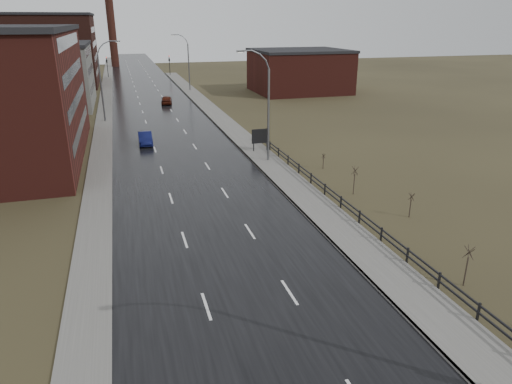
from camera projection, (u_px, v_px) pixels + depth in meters
road at (162, 121)px, 67.37m from camera, size 14.00×300.00×0.06m
sidewalk_right at (269, 163)px, 47.19m from camera, size 3.20×180.00×0.18m
curb_right at (255, 165)px, 46.79m from camera, size 0.16×180.00×0.18m
sidewalk_left at (104, 124)px, 65.19m from camera, size 2.40×260.00×0.12m
warehouse_mid at (41, 75)px, 76.92m from camera, size 16.32×20.40×10.50m
warehouse_far at (34, 50)px, 101.64m from camera, size 26.52×24.48×15.50m
building_right at (299, 71)px, 93.64m from camera, size 18.36×16.32×8.50m
smokestack at (110, 15)px, 141.09m from camera, size 2.70×2.70×30.70m
streetlight_right_mid at (266, 106)px, 46.03m from camera, size 3.36×0.28×11.35m
streetlight_left at (103, 81)px, 65.08m from camera, size 3.36×0.28×11.35m
streetlight_right_far at (187, 62)px, 94.49m from camera, size 3.36×0.28×11.35m
guardrail at (364, 219)px, 32.44m from camera, size 0.10×53.05×1.10m
shrub_c at (467, 265)px, 25.18m from camera, size 0.58×0.61×2.45m
shrub_d at (411, 204)px, 34.20m from camera, size 0.46×0.49×1.93m
shrub_e at (354, 180)px, 38.63m from camera, size 0.59×0.62×2.48m
shrub_f at (323, 161)px, 45.51m from camera, size 0.38×0.40×1.57m
billboard at (261, 137)px, 50.96m from camera, size 2.07×0.17×2.67m
traffic_light_left at (106, 59)px, 117.49m from camera, size 0.58×2.73×5.30m
traffic_light_right at (169, 58)px, 121.72m from camera, size 0.58×2.73×5.30m
car_near at (145, 139)px, 54.45m from camera, size 1.61×4.48×1.47m
car_far at (167, 100)px, 80.70m from camera, size 2.34×4.63×1.51m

